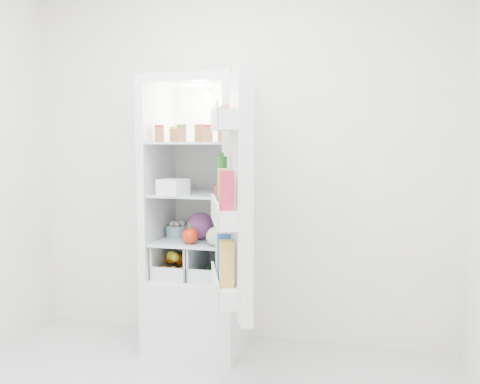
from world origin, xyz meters
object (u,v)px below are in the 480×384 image
(refrigerator, at_px, (200,249))
(mushroom_bowl, at_px, (178,231))
(fridge_door, at_px, (235,198))
(red_cabbage, at_px, (200,226))

(refrigerator, distance_m, mushroom_bowl, 0.20)
(fridge_door, bearing_deg, red_cabbage, 14.47)
(refrigerator, height_order, red_cabbage, refrigerator)
(refrigerator, height_order, fridge_door, refrigerator)
(refrigerator, xyz_separation_m, fridge_door, (0.40, -0.62, 0.43))
(red_cabbage, relative_size, mushroom_bowl, 1.16)
(red_cabbage, bearing_deg, mushroom_bowl, 156.37)
(mushroom_bowl, bearing_deg, red_cabbage, -23.63)
(refrigerator, relative_size, fridge_door, 1.38)
(refrigerator, bearing_deg, mushroom_bowl, 176.35)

